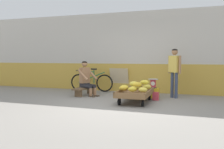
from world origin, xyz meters
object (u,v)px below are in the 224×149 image
object	(u,v)px
banana_cart	(135,94)
plastic_crate	(153,93)
sign_board	(119,80)
customer_adult	(174,67)
weighing_scale	(153,83)
shopping_bag	(156,96)
low_bench	(85,89)
vendor_seated	(86,78)
bicycle_near_left	(91,82)

from	to	relation	value
banana_cart	plastic_crate	distance (m)	1.06
sign_board	customer_adult	size ratio (longest dim) A/B	0.57
sign_board	customer_adult	world-z (taller)	customer_adult
weighing_scale	shopping_bag	world-z (taller)	weighing_scale
weighing_scale	customer_adult	bearing A→B (deg)	15.53
customer_adult	shopping_bag	size ratio (longest dim) A/B	6.38
low_bench	vendor_seated	world-z (taller)	vendor_seated
low_bench	shopping_bag	distance (m)	2.41
weighing_scale	shopping_bag	bearing A→B (deg)	-70.53
weighing_scale	customer_adult	xyz separation A→B (m)	(0.63, 0.17, 0.50)
plastic_crate	weighing_scale	xyz separation A→B (m)	(0.00, -0.00, 0.30)
low_bench	customer_adult	xyz separation A→B (m)	(2.88, 0.42, 0.75)
weighing_scale	sign_board	xyz separation A→B (m)	(-1.43, 1.00, -0.02)
banana_cart	low_bench	world-z (taller)	banana_cart
bicycle_near_left	shopping_bag	xyz separation A→B (m)	(2.58, -1.13, -0.23)
low_bench	shopping_bag	xyz separation A→B (m)	(2.41, -0.19, -0.08)
plastic_crate	sign_board	size ratio (longest dim) A/B	0.41
customer_adult	sign_board	bearing A→B (deg)	158.05
weighing_scale	bicycle_near_left	size ratio (longest dim) A/B	0.18
low_bench	weighing_scale	xyz separation A→B (m)	(2.25, 0.25, 0.25)
vendor_seated	sign_board	size ratio (longest dim) A/B	1.31
low_bench	bicycle_near_left	distance (m)	0.97
banana_cart	sign_board	size ratio (longest dim) A/B	1.67
low_bench	sign_board	world-z (taller)	sign_board
weighing_scale	bicycle_near_left	world-z (taller)	bicycle_near_left
bicycle_near_left	sign_board	size ratio (longest dim) A/B	1.91
banana_cart	customer_adult	distance (m)	1.67
sign_board	shopping_bag	xyz separation A→B (m)	(1.58, -1.44, -0.31)
banana_cart	vendor_seated	size ratio (longest dim) A/B	1.27
vendor_seated	plastic_crate	size ratio (longest dim) A/B	3.17
low_bench	banana_cart	bearing A→B (deg)	-21.35
banana_cart	vendor_seated	bearing A→B (deg)	158.77
low_bench	shopping_bag	bearing A→B (deg)	-4.45
plastic_crate	weighing_scale	world-z (taller)	weighing_scale
plastic_crate	sign_board	xyz separation A→B (m)	(-1.43, 1.00, 0.28)
vendor_seated	shopping_bag	xyz separation A→B (m)	(2.33, -0.15, -0.45)
customer_adult	plastic_crate	bearing A→B (deg)	-164.56
shopping_bag	bicycle_near_left	bearing A→B (deg)	156.40
weighing_scale	vendor_seated	bearing A→B (deg)	-172.54
sign_board	low_bench	bearing A→B (deg)	-123.35
banana_cart	shopping_bag	distance (m)	0.75
vendor_seated	bicycle_near_left	bearing A→B (deg)	104.78
banana_cart	customer_adult	bearing A→B (deg)	50.75
plastic_crate	shopping_bag	bearing A→B (deg)	-70.57
plastic_crate	customer_adult	bearing A→B (deg)	15.44
vendor_seated	low_bench	bearing A→B (deg)	155.95
weighing_scale	shopping_bag	distance (m)	0.57
plastic_crate	shopping_bag	xyz separation A→B (m)	(0.15, -0.44, -0.03)
customer_adult	shopping_bag	distance (m)	1.13
low_bench	customer_adult	world-z (taller)	customer_adult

